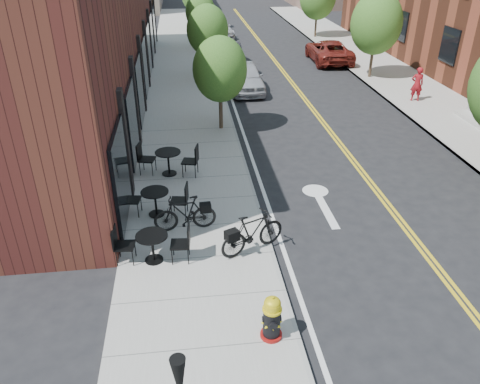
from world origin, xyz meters
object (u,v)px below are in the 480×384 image
fire_hydrant (272,318)px  bistro_set_a (152,244)px  bicycle_right (253,233)px  parked_car_c (218,28)px  bicycle_left (185,213)px  parked_car_far (329,51)px  bistro_set_c (168,160)px  parked_car_a (245,77)px  parked_car_b (230,54)px  pedestrian (417,84)px  bistro_set_b (155,199)px

fire_hydrant → bistro_set_a: (-2.49, 2.87, 0.01)m
bicycle_right → parked_car_c: 29.41m
bicycle_left → bicycle_right: bearing=50.6°
parked_car_c → parked_car_far: bearing=-63.1°
bistro_set_c → parked_car_a: parked_car_a is taller
bicycle_right → parked_car_b: 20.12m
bicycle_left → bicycle_right: size_ratio=0.93×
bicycle_left → parked_car_b: bearing=166.5°
bicycle_left → pedestrian: 15.35m
bistro_set_a → parked_car_b: size_ratio=0.47×
bistro_set_b → pedestrian: size_ratio=1.16×
bistro_set_c → parked_car_b: size_ratio=0.52×
parked_car_a → bistro_set_b: bearing=-109.3°
parked_car_a → parked_car_c: 14.90m
pedestrian → bicycle_left: bearing=52.5°
bicycle_left → bicycle_right: bicycle_right is taller
fire_hydrant → bistro_set_a: 3.80m
parked_car_c → parked_car_far: 11.30m
parked_car_a → parked_car_far: 8.36m
bicycle_right → bistro_set_a: bicycle_right is taller
bicycle_right → bicycle_left: bearing=29.8°
bicycle_left → bistro_set_c: size_ratio=0.84×
bistro_set_b → parked_car_a: 13.08m
parked_car_b → parked_car_a: bearing=-88.3°
bicycle_right → parked_car_a: parked_car_a is taller
parked_car_c → parked_car_far: size_ratio=0.92×
parked_car_a → parked_car_far: bearing=41.9°
pedestrian → parked_car_a: bearing=-10.1°
bicycle_left → parked_car_a: size_ratio=0.40×
bicycle_right → parked_car_c: bearing=-27.6°
bistro_set_c → pedestrian: pedestrian is taller
bistro_set_b → bistro_set_c: bearing=91.8°
parked_car_a → bistro_set_a: bearing=-106.5°
bicycle_left → parked_car_c: size_ratio=0.38×
parked_car_c → parked_car_far: parked_car_far is taller
bicycle_right → bistro_set_a: size_ratio=1.00×
bicycle_left → bistro_set_a: (-0.84, -1.33, -0.02)m
bicycle_right → bistro_set_a: bearing=67.9°
fire_hydrant → parked_car_b: size_ratio=0.26×
bistro_set_c → parked_car_far: size_ratio=0.41×
bistro_set_a → bistro_set_c: size_ratio=0.91×
parked_car_a → parked_car_b: (-0.23, 5.59, -0.08)m
bicycle_right → bistro_set_b: bearing=25.6°
parked_car_c → bistro_set_a: bearing=-105.5°
bicycle_right → pedestrian: bearing=-65.3°
bistro_set_b → parked_car_c: bearing=90.8°
parked_car_b → parked_car_c: bearing=89.2°
bicycle_right → parked_car_a: size_ratio=0.43×
fire_hydrant → bistro_set_b: bearing=117.7°
parked_car_b → pedestrian: (8.28, -8.68, 0.29)m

